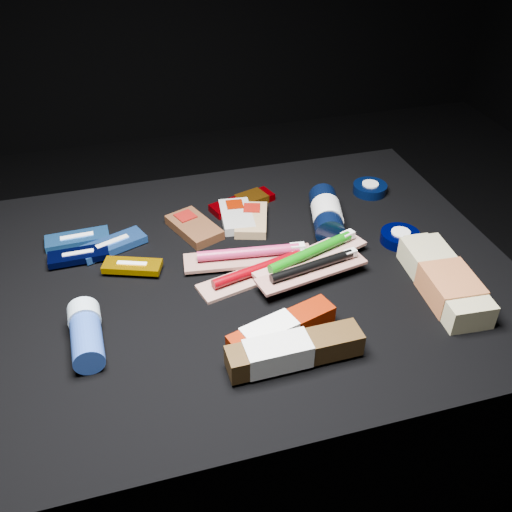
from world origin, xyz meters
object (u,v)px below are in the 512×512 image
object	(u,v)px
toothpaste_carton_red	(278,331)
lotion_bottle	(326,213)
deodorant_stick	(86,334)
bodywash_bottle	(445,281)

from	to	relation	value
toothpaste_carton_red	lotion_bottle	bearing A→B (deg)	39.04
deodorant_stick	toothpaste_carton_red	world-z (taller)	deodorant_stick
bodywash_bottle	deodorant_stick	bearing A→B (deg)	-179.26
bodywash_bottle	toothpaste_carton_red	world-z (taller)	bodywash_bottle
toothpaste_carton_red	deodorant_stick	bearing A→B (deg)	150.19
lotion_bottle	toothpaste_carton_red	bearing A→B (deg)	-109.18
lotion_bottle	bodywash_bottle	bearing A→B (deg)	-49.35
deodorant_stick	lotion_bottle	bearing A→B (deg)	22.43
bodywash_bottle	deodorant_stick	world-z (taller)	deodorant_stick
lotion_bottle	deodorant_stick	distance (m)	0.54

